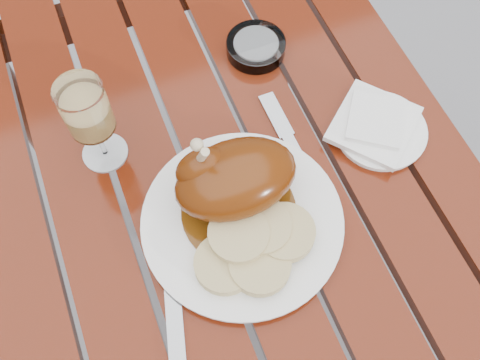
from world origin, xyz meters
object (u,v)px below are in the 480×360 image
at_px(dinner_plate, 242,222).
at_px(wine_glass, 93,124).
at_px(side_plate, 380,131).
at_px(table, 238,270).
at_px(ashtray, 256,47).

xyz_separation_m(dinner_plate, wine_glass, (-0.17, 0.20, 0.08)).
distance_m(dinner_plate, wine_glass, 0.27).
distance_m(wine_glass, side_plate, 0.47).
relative_size(wine_glass, side_plate, 1.13).
height_order(table, wine_glass, wine_glass).
height_order(dinner_plate, wine_glass, wine_glass).
height_order(wine_glass, ashtray, wine_glass).
distance_m(table, wine_glass, 0.52).
relative_size(dinner_plate, ashtray, 2.88).
bearing_deg(ashtray, dinner_plate, -115.96).
bearing_deg(wine_glass, dinner_plate, -50.96).
bearing_deg(table, ashtray, 62.01).
bearing_deg(side_plate, wine_glass, 163.36).
height_order(side_plate, ashtray, ashtray).
relative_size(table, side_plate, 7.58).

